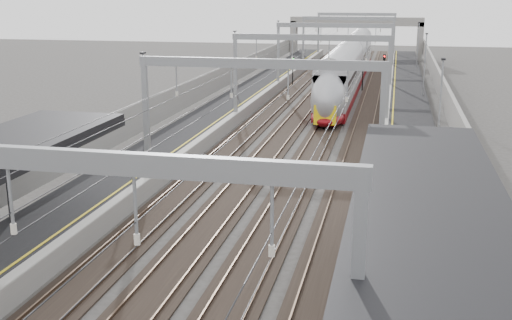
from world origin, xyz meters
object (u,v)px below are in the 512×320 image
at_px(bench, 397,291).
at_px(train, 348,70).
at_px(overbridge, 356,27).
at_px(signal_green, 293,66).

bearing_deg(bench, train, 95.96).
relative_size(overbridge, signal_green, 6.33).
xyz_separation_m(overbridge, train, (1.50, -35.53, -3.10)).
distance_m(train, bench, 55.52).
bearing_deg(bench, overbridge, 94.57).
xyz_separation_m(overbridge, bench, (7.26, -90.75, -3.78)).
xyz_separation_m(train, bench, (5.76, -55.22, -0.68)).
relative_size(train, signal_green, 15.01).
height_order(bench, signal_green, signal_green).
relative_size(overbridge, bench, 12.73).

